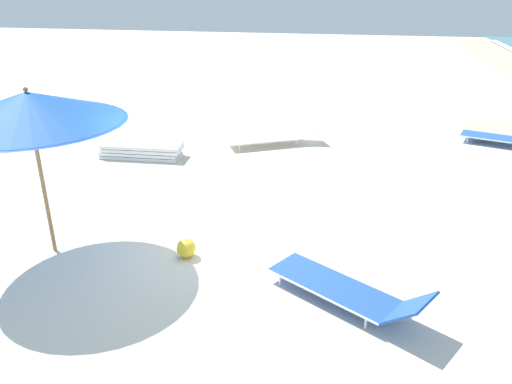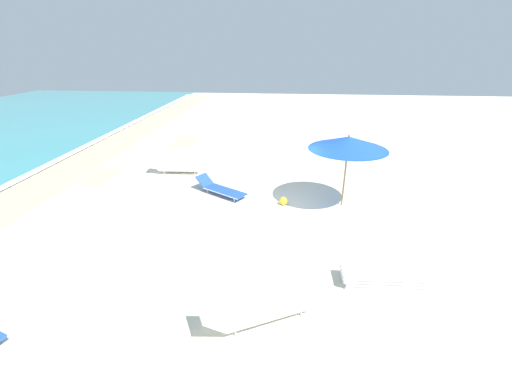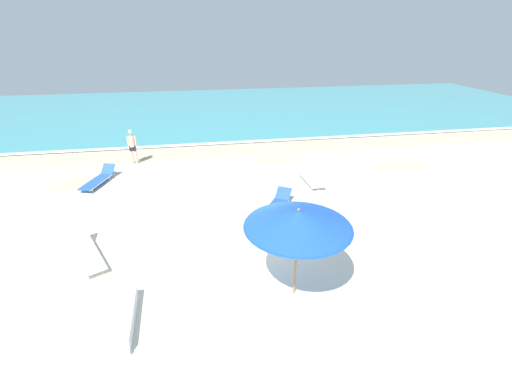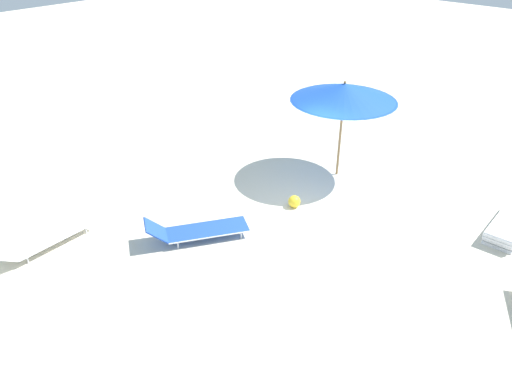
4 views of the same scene
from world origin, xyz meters
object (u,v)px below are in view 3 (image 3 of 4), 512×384
beach_umbrella (298,219)px  sun_lounger_near_water_left (86,252)px  beach_ball (270,245)px  sun_lounger_under_umbrella (98,179)px  beachgoer_wading_adult (132,145)px  sun_lounger_near_water_right (310,177)px  lounger_stack (120,319)px  sun_lounger_beside_umbrella (276,206)px

beach_umbrella → sun_lounger_near_water_left: size_ratio=1.13×
beach_umbrella → beach_ball: (-0.19, 2.05, -2.09)m
sun_lounger_near_water_left → beach_ball: size_ratio=7.90×
sun_lounger_under_umbrella → beachgoer_wading_adult: (1.23, 2.32, 0.79)m
sun_lounger_under_umbrella → sun_lounger_near_water_right: 9.46m
beach_umbrella → sun_lounger_near_water_right: beach_umbrella is taller
lounger_stack → sun_lounger_near_water_left: size_ratio=0.84×
sun_lounger_under_umbrella → beach_ball: sun_lounger_under_umbrella is taller
lounger_stack → sun_lounger_beside_umbrella: (4.83, 4.77, 0.05)m
beach_umbrella → sun_lounger_beside_umbrella: (0.55, 4.43, -2.02)m
beach_ball → beachgoer_wading_adult: bearing=121.7°
sun_lounger_near_water_left → lounger_stack: bearing=-89.7°
sun_lounger_beside_umbrella → beachgoer_wading_adult: beachgoer_wading_adult is taller
sun_lounger_beside_umbrella → beach_ball: bearing=-75.1°
lounger_stack → sun_lounger_under_umbrella: bearing=103.3°
beachgoer_wading_adult → sun_lounger_near_water_right: bearing=163.0°
lounger_stack → beachgoer_wading_adult: bearing=93.8°
sun_lounger_beside_umbrella → beach_ball: size_ratio=7.33×
beach_umbrella → sun_lounger_under_umbrella: beach_umbrella is taller
lounger_stack → beachgoer_wading_adult: beachgoer_wading_adult is taller
sun_lounger_beside_umbrella → sun_lounger_near_water_left: size_ratio=0.93×
sun_lounger_near_water_right → beach_ball: size_ratio=7.55×
sun_lounger_near_water_right → beach_umbrella: bearing=-114.2°
beach_ball → beach_umbrella: bearing=-84.6°
sun_lounger_under_umbrella → sun_lounger_near_water_right: (9.35, -1.40, -0.01)m
sun_lounger_under_umbrella → beach_ball: size_ratio=7.68×
lounger_stack → beach_ball: 4.74m
sun_lounger_under_umbrella → beach_ball: (6.50, -6.19, -0.07)m
lounger_stack → sun_lounger_under_umbrella: 8.91m
sun_lounger_near_water_left → sun_lounger_near_water_right: bearing=0.4°
lounger_stack → beachgoer_wading_adult: size_ratio=1.09×
sun_lounger_near_water_left → sun_lounger_near_water_right: sun_lounger_near_water_left is taller
sun_lounger_under_umbrella → beach_umbrella: bearing=-32.1°
sun_lounger_near_water_right → beachgoer_wading_adult: (-8.12, 3.72, 0.79)m
sun_lounger_under_umbrella → sun_lounger_beside_umbrella: size_ratio=1.05×
lounger_stack → beachgoer_wading_adult: 11.00m
sun_lounger_near_water_left → sun_lounger_near_water_right: 9.45m
beachgoer_wading_adult → lounger_stack: bearing=103.8°
sun_lounger_beside_umbrella → beach_ball: sun_lounger_beside_umbrella is taller
sun_lounger_near_water_left → beachgoer_wading_adult: (0.29, 8.03, 0.79)m
sun_lounger_beside_umbrella → beachgoer_wading_adult: bearing=166.7°
sun_lounger_near_water_left → beach_ball: 5.58m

